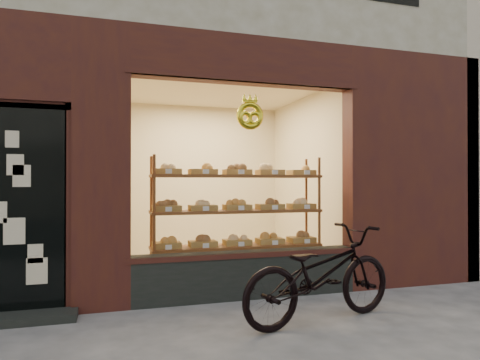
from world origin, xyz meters
name	(u,v)px	position (x,y,z in m)	size (l,w,h in m)	color
display_shelf	(237,221)	(0.45, 2.55, 0.88)	(2.20, 0.45, 1.70)	#553210
bicycle	(320,274)	(0.86, 1.07, 0.47)	(0.62, 1.78, 0.93)	black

